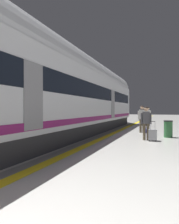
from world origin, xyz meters
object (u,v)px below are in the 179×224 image
Objects in this scene: passenger_near at (142,117)px; duffel_bag_far at (144,125)px; passenger_mid at (146,121)px; duffel_bag_near at (147,131)px; passenger_far at (148,115)px; high_speed_train at (61,90)px; waste_bin at (168,129)px; suitcase_mid at (153,135)px.

passenger_near reaches higher than duffel_bag_far.
passenger_near is at bearing 99.87° from passenger_mid.
duffel_bag_near is 5.58m from passenger_far.
passenger_far is (-0.40, 5.51, 0.84)m from duffel_bag_near.
high_speed_train reaches higher than waste_bin.
high_speed_train is 5.64m from passenger_near.
passenger_far is 1.88× the size of waste_bin.
duffel_bag_near is 0.26× the size of passenger_far.
duffel_bag_far is 7.06m from waste_bin.
duffel_bag_far is (3.27, 9.07, -2.35)m from high_speed_train.
duffel_bag_near is at bearing 94.28° from passenger_mid.
duffel_bag_near is (4.00, 3.89, -2.35)m from high_speed_train.
passenger_mid is 1.73× the size of suitcase_mid.
duffel_bag_far is at bearing -134.83° from passenger_far.
high_speed_train is at bearing -135.81° from duffel_bag_near.
suitcase_mid is (0.87, -3.37, -0.71)m from passenger_near.
high_speed_train is 30.36× the size of waste_bin.
passenger_mid is 0.96× the size of passenger_far.
waste_bin is (1.24, -1.59, 0.30)m from duffel_bag_near.
waste_bin is (1.64, -7.10, -0.54)m from passenger_far.
passenger_near reaches higher than passenger_far.
passenger_far is (-0.63, 8.52, 0.04)m from passenger_mid.
suitcase_mid is 8.84m from passenger_far.
high_speed_train reaches higher than duffel_bag_near.
waste_bin is at bearing 23.63° from high_speed_train.
passenger_near is 1.93× the size of waste_bin.
waste_bin is (1.56, -1.72, -0.56)m from passenger_near.
passenger_far is at bearing 94.22° from passenger_mid.
high_speed_train is 10.17m from passenger_far.
duffel_bag_far is 0.48× the size of waste_bin.
duffel_bag_near is at bearing -82.05° from duffel_bag_far.
waste_bin is at bearing 54.43° from passenger_mid.
passenger_mid is at bearing 11.68° from high_speed_train.
passenger_far is at bearing 69.07° from high_speed_train.
duffel_bag_far is at bearing 97.95° from duffel_bag_near.
duffel_bag_far is at bearing 106.15° from waste_bin.
duffel_bag_near is 3.12m from passenger_mid.
suitcase_mid is at bearing -83.81° from passenger_far.
passenger_mid is 8.54m from passenger_far.
passenger_near is at bearing 47.47° from high_speed_train.
passenger_mid is at bearing -83.39° from duffel_bag_far.
high_speed_train is 6.07m from waste_bin.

